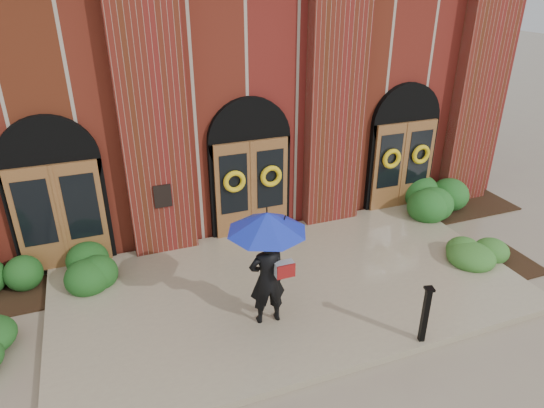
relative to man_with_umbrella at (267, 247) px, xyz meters
name	(u,v)px	position (x,y,z in m)	size (l,w,h in m)	color
ground	(293,294)	(0.87, 0.78, -1.81)	(90.00, 90.00, 0.00)	gray
landing	(290,287)	(0.87, 0.93, -1.73)	(10.00, 5.30, 0.15)	gray
church_building	(194,64)	(0.87, 9.57, 1.70)	(16.20, 12.53, 7.00)	maroon
man_with_umbrella	(267,247)	(0.00, 0.00, 0.00)	(1.57, 1.57, 2.37)	black
metal_post	(425,313)	(2.47, -1.57, -1.04)	(0.19, 0.19, 1.18)	black
hedge_wall_left	(34,280)	(-4.33, 2.75, -1.44)	(2.85, 1.14, 0.73)	#1B4A18
hedge_wall_right	(454,195)	(6.93, 2.98, -1.37)	(3.40, 1.36, 0.87)	#1F571E
hedge_front_right	(501,255)	(5.97, 0.12, -1.54)	(1.52, 1.30, 0.54)	#2F6223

